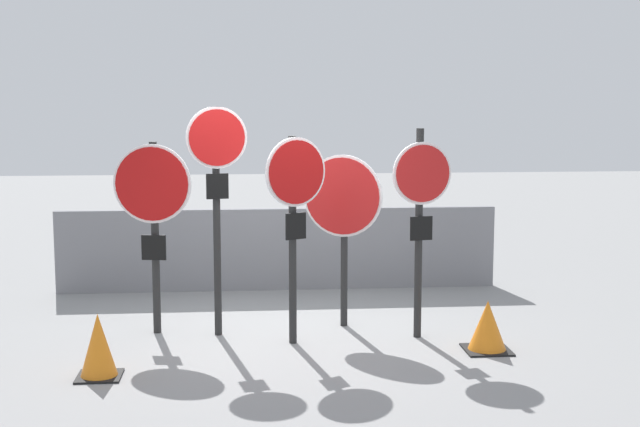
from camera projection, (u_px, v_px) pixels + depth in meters
name	position (u px, v px, depth m)	size (l,w,h in m)	color
ground_plane	(287.00, 335.00, 9.81)	(40.00, 40.00, 0.00)	gray
fence_back	(278.00, 249.00, 12.05)	(5.92, 0.12, 1.11)	slate
stop_sign_0	(153.00, 203.00, 9.67)	(0.85, 0.21, 2.12)	black
stop_sign_1	(217.00, 177.00, 9.56)	(0.65, 0.20, 2.51)	black
stop_sign_2	(295.00, 200.00, 9.26)	(0.64, 0.37, 2.21)	black
stop_sign_3	(343.00, 207.00, 9.98)	(0.85, 0.41, 1.97)	black
stop_sign_4	(421.00, 202.00, 9.50)	(0.66, 0.20, 2.28)	black
traffic_cone_0	(98.00, 346.00, 8.31)	(0.41, 0.41, 0.61)	black
traffic_cone_1	(487.00, 326.00, 9.18)	(0.47, 0.47, 0.53)	black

